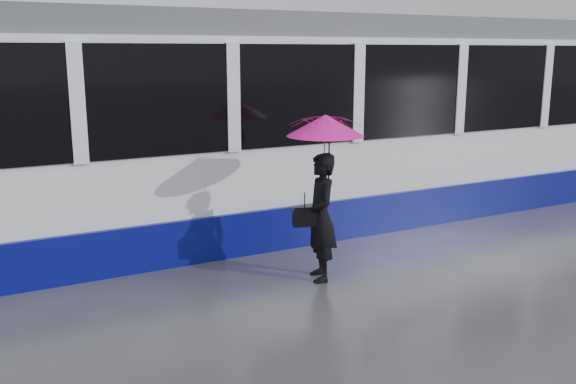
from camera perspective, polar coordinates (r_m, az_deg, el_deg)
ground at (r=7.71m, az=-4.63°, el=-8.97°), size 90.00×90.00×0.00m
rails at (r=9.93m, az=-10.52°, el=-4.15°), size 34.00×1.51×0.02m
tram at (r=10.91m, az=4.68°, el=6.24°), size 26.00×2.56×3.35m
woman at (r=7.93m, az=2.93°, el=-2.26°), size 0.54×0.67×1.60m
umbrella at (r=7.77m, az=3.32°, el=4.60°), size 1.18×1.18×1.08m
handbag at (r=7.83m, az=1.48°, el=-2.15°), size 0.31×0.20×0.43m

